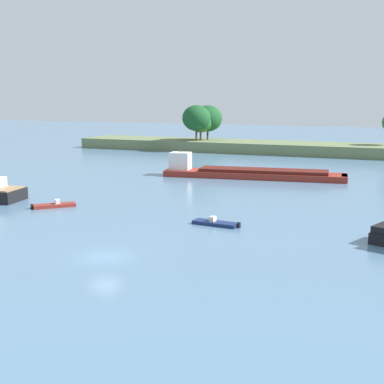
% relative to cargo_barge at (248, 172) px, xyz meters
% --- Properties ---
extents(ground_plane, '(400.00, 400.00, 0.00)m').
position_rel_cargo_barge_xyz_m(ground_plane, '(1.29, -45.85, -0.85)').
color(ground_plane, slate).
extents(treeline_island, '(83.86, 12.78, 10.74)m').
position_rel_cargo_barge_xyz_m(treeline_island, '(-12.88, 39.23, 2.12)').
color(treeline_island, '#66754C').
rests_on(treeline_island, ground).
extents(cargo_barge, '(28.99, 8.45, 5.56)m').
position_rel_cargo_barge_xyz_m(cargo_barge, '(0.00, 0.00, 0.00)').
color(cargo_barge, maroon).
rests_on(cargo_barge, ground).
extents(small_motorboat, '(5.10, 1.98, 0.86)m').
position_rel_cargo_barge_xyz_m(small_motorboat, '(6.00, -32.22, -0.64)').
color(small_motorboat, navy).
rests_on(small_motorboat, ground).
extents(fishing_skiff, '(4.46, 4.38, 0.90)m').
position_rel_cargo_barge_xyz_m(fishing_skiff, '(-14.52, -30.87, -0.63)').
color(fishing_skiff, maroon).
rests_on(fishing_skiff, ground).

